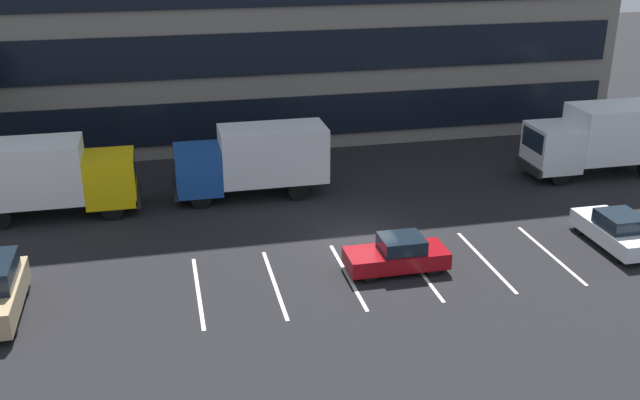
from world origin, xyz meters
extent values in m
plane|color=black|center=(0.00, 0.00, 0.00)|extent=(120.00, 120.00, 0.00)
cube|color=black|center=(0.00, 12.29, 1.98)|extent=(36.77, 0.16, 2.30)
cube|color=black|center=(0.00, 12.29, 5.58)|extent=(36.77, 0.16, 2.30)
cube|color=silver|center=(-7.00, -3.15, 0.00)|extent=(0.14, 5.40, 0.01)
cube|color=silver|center=(-4.20, -3.15, 0.00)|extent=(0.14, 5.40, 0.01)
cube|color=silver|center=(-1.40, -3.15, 0.00)|extent=(0.14, 5.40, 0.01)
cube|color=silver|center=(1.40, -3.15, 0.00)|extent=(0.14, 5.40, 0.01)
cube|color=silver|center=(4.20, -3.15, 0.00)|extent=(0.14, 5.40, 0.01)
cube|color=silver|center=(7.00, -3.15, 0.00)|extent=(0.14, 5.40, 0.01)
cube|color=#194799|center=(-6.29, 5.83, 1.54)|extent=(2.12, 2.31, 2.12)
cube|color=black|center=(-7.33, 5.83, 1.96)|extent=(0.06, 1.94, 0.93)
cube|color=white|center=(-2.73, 5.83, 2.07)|extent=(5.00, 2.41, 2.60)
cube|color=black|center=(-7.40, 5.83, 0.63)|extent=(0.19, 2.31, 0.38)
cylinder|color=black|center=(-6.29, 4.84, 0.48)|extent=(0.96, 0.29, 0.96)
cylinder|color=black|center=(-6.29, 6.82, 0.48)|extent=(0.96, 0.29, 0.96)
cylinder|color=black|center=(-1.73, 4.84, 0.48)|extent=(0.96, 0.29, 0.96)
cylinder|color=black|center=(-1.73, 6.82, 0.48)|extent=(0.96, 0.29, 0.96)
cube|color=yellow|center=(-10.23, 5.38, 1.60)|extent=(2.20, 2.40, 2.20)
cube|color=black|center=(-9.15, 5.38, 2.04)|extent=(0.06, 2.01, 0.97)
cube|color=white|center=(-13.92, 5.38, 2.15)|extent=(5.19, 2.50, 2.69)
cube|color=black|center=(-9.08, 5.38, 0.65)|extent=(0.20, 2.40, 0.40)
cylinder|color=black|center=(-10.23, 6.41, 0.50)|extent=(1.00, 0.30, 1.00)
cylinder|color=black|center=(-10.23, 4.35, 0.50)|extent=(1.00, 0.30, 1.00)
cylinder|color=black|center=(-14.96, 6.41, 0.50)|extent=(1.00, 0.30, 1.00)
cube|color=white|center=(11.41, 4.98, 1.65)|extent=(2.27, 2.48, 2.27)
cube|color=black|center=(10.29, 4.98, 2.11)|extent=(0.06, 2.08, 1.00)
cube|color=white|center=(15.24, 4.98, 2.22)|extent=(5.38, 2.59, 2.79)
cube|color=black|center=(10.22, 4.98, 0.67)|extent=(0.21, 2.48, 0.41)
cylinder|color=black|center=(11.41, 3.92, 0.52)|extent=(1.03, 0.31, 1.03)
cylinder|color=black|center=(11.41, 6.05, 0.52)|extent=(1.03, 0.31, 1.03)
cylinder|color=black|center=(16.31, 6.05, 0.52)|extent=(1.03, 0.31, 1.03)
cube|color=white|center=(9.95, -2.96, 0.57)|extent=(1.73, 4.12, 0.67)
cube|color=black|center=(9.95, -3.17, 1.19)|extent=(1.52, 1.73, 0.58)
cylinder|color=black|center=(9.21, -1.64, 0.29)|extent=(0.21, 0.58, 0.58)
cylinder|color=black|center=(10.70, -1.64, 0.29)|extent=(0.21, 0.58, 0.58)
cylinder|color=black|center=(9.21, -4.28, 0.29)|extent=(0.21, 0.58, 0.58)
cylinder|color=black|center=(-13.06, -4.72, 0.32)|extent=(0.21, 0.64, 0.64)
cylinder|color=black|center=(-13.06, -1.97, 0.32)|extent=(0.21, 0.64, 0.64)
cube|color=maroon|center=(0.51, -3.12, 0.53)|extent=(3.87, 1.62, 0.63)
cube|color=black|center=(0.70, -3.12, 1.12)|extent=(1.63, 1.43, 0.54)
cylinder|color=black|center=(-0.73, -3.83, 0.27)|extent=(0.54, 0.20, 0.54)
cylinder|color=black|center=(-0.73, -2.42, 0.27)|extent=(0.54, 0.20, 0.54)
cylinder|color=black|center=(1.75, -3.83, 0.27)|extent=(0.54, 0.20, 0.54)
cylinder|color=black|center=(1.75, -2.42, 0.27)|extent=(0.54, 0.20, 0.54)
camera|label=1|loc=(-7.86, -27.00, 13.00)|focal=41.28mm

